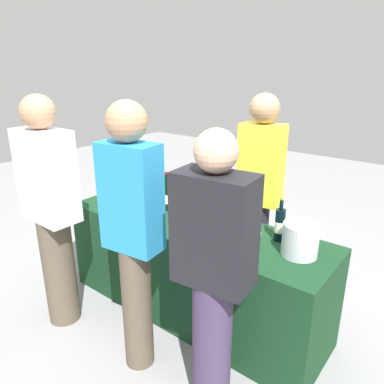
{
  "coord_description": "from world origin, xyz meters",
  "views": [
    {
      "loc": [
        1.58,
        -2.0,
        1.93
      ],
      "look_at": [
        0.0,
        0.0,
        1.03
      ],
      "focal_mm": 34.39,
      "sensor_mm": 36.0,
      "label": 1
    }
  ],
  "objects": [
    {
      "name": "server_pouring",
      "position": [
        0.27,
        0.54,
        0.97
      ],
      "size": [
        0.36,
        0.23,
        1.73
      ],
      "rotation": [
        0.0,
        0.0,
        3.28
      ],
      "color": "black",
      "rests_on": "ground_plane"
    },
    {
      "name": "wine_bottle_5",
      "position": [
        -0.02,
        0.09,
        0.9
      ],
      "size": [
        0.07,
        0.07,
        0.33
      ],
      "color": "black",
      "rests_on": "tasting_table"
    },
    {
      "name": "wine_glass_2",
      "position": [
        0.35,
        -0.13,
        0.88
      ],
      "size": [
        0.07,
        0.07,
        0.14
      ],
      "color": "silver",
      "rests_on": "tasting_table"
    },
    {
      "name": "wine_bottle_3",
      "position": [
        -0.34,
        0.09,
        0.9
      ],
      "size": [
        0.08,
        0.08,
        0.32
      ],
      "color": "black",
      "rests_on": "tasting_table"
    },
    {
      "name": "wine_bottle_0",
      "position": [
        -0.83,
        0.15,
        0.9
      ],
      "size": [
        0.07,
        0.07,
        0.32
      ],
      "color": "black",
      "rests_on": "tasting_table"
    },
    {
      "name": "wine_bottle_2",
      "position": [
        -0.6,
        0.11,
        0.9
      ],
      "size": [
        0.08,
        0.08,
        0.32
      ],
      "color": "black",
      "rests_on": "tasting_table"
    },
    {
      "name": "wine_glass_3",
      "position": [
        0.57,
        -0.05,
        0.88
      ],
      "size": [
        0.07,
        0.07,
        0.14
      ],
      "color": "silver",
      "rests_on": "tasting_table"
    },
    {
      "name": "guest_1",
      "position": [
        0.06,
        -0.65,
        0.98
      ],
      "size": [
        0.37,
        0.24,
        1.75
      ],
      "rotation": [
        0.0,
        0.0,
        0.13
      ],
      "color": "brown",
      "rests_on": "ground_plane"
    },
    {
      "name": "wine_bottle_1",
      "position": [
        -0.73,
        0.09,
        0.89
      ],
      "size": [
        0.07,
        0.07,
        0.3
      ],
      "color": "black",
      "rests_on": "tasting_table"
    },
    {
      "name": "wine_glass_0",
      "position": [
        -0.75,
        -0.12,
        0.88
      ],
      "size": [
        0.07,
        0.07,
        0.13
      ],
      "color": "silver",
      "rests_on": "tasting_table"
    },
    {
      "name": "guest_0",
      "position": [
        -0.74,
        -0.7,
        0.94
      ],
      "size": [
        0.43,
        0.24,
        1.74
      ],
      "rotation": [
        0.0,
        0.0,
        -0.01
      ],
      "color": "brown",
      "rests_on": "ground_plane"
    },
    {
      "name": "guest_2",
      "position": [
        0.61,
        -0.59,
        0.89
      ],
      "size": [
        0.44,
        0.27,
        1.64
      ],
      "rotation": [
        0.0,
        0.0,
        0.1
      ],
      "color": "#3F3351",
      "rests_on": "ground_plane"
    },
    {
      "name": "ground_plane",
      "position": [
        0.0,
        0.0,
        0.0
      ],
      "size": [
        12.0,
        12.0,
        0.0
      ],
      "primitive_type": "plane",
      "color": "gray"
    },
    {
      "name": "tasting_table",
      "position": [
        0.0,
        0.0,
        0.39
      ],
      "size": [
        2.15,
        0.65,
        0.78
      ],
      "primitive_type": "cube",
      "color": "#14381E",
      "rests_on": "ground_plane"
    },
    {
      "name": "wine_glass_1",
      "position": [
        -0.44,
        -0.07,
        0.88
      ],
      "size": [
        0.07,
        0.07,
        0.14
      ],
      "color": "silver",
      "rests_on": "tasting_table"
    },
    {
      "name": "wine_bottle_6",
      "position": [
        0.64,
        0.14,
        0.9
      ],
      "size": [
        0.07,
        0.07,
        0.31
      ],
      "color": "black",
      "rests_on": "tasting_table"
    },
    {
      "name": "wine_bottle_4",
      "position": [
        -0.21,
        0.06,
        0.9
      ],
      "size": [
        0.08,
        0.08,
        0.31
      ],
      "color": "black",
      "rests_on": "tasting_table"
    },
    {
      "name": "ice_bucket",
      "position": [
        0.83,
        0.03,
        0.89
      ],
      "size": [
        0.23,
        0.23,
        0.21
      ],
      "primitive_type": "cylinder",
      "color": "silver",
      "rests_on": "tasting_table"
    }
  ]
}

